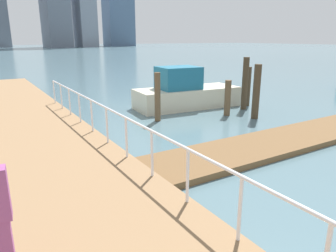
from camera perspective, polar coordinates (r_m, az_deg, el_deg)
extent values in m
plane|color=slate|center=(17.69, -10.26, 4.42)|extent=(300.00, 300.00, 0.00)
cube|color=brown|center=(11.66, 22.16, -1.91)|extent=(12.75, 2.00, 0.18)
cylinder|color=white|center=(4.97, 12.91, -14.47)|extent=(0.06, 0.06, 1.05)
cylinder|color=white|center=(5.89, 3.56, -9.04)|extent=(0.06, 0.06, 1.05)
cylinder|color=white|center=(6.96, -2.91, -5.03)|extent=(0.06, 0.06, 1.05)
cylinder|color=white|center=(8.12, -7.54, -2.09)|extent=(0.06, 0.06, 1.05)
cylinder|color=white|center=(9.34, -10.98, 0.12)|extent=(0.06, 0.06, 1.05)
cylinder|color=white|center=(10.59, -13.62, 1.81)|extent=(0.06, 0.06, 1.05)
cylinder|color=white|center=(11.86, -15.70, 3.14)|extent=(0.06, 0.06, 1.05)
cylinder|color=white|center=(13.16, -17.38, 4.21)|extent=(0.06, 0.06, 1.05)
cylinder|color=white|center=(14.46, -18.75, 5.08)|extent=(0.06, 0.06, 1.05)
cylinder|color=white|center=(15.78, -19.91, 5.80)|extent=(0.06, 0.06, 1.05)
cylinder|color=white|center=(4.73, 13.30, -8.95)|extent=(0.06, 24.55, 0.06)
cylinder|color=brown|center=(14.33, 10.74, 5.00)|extent=(0.28, 0.28, 1.58)
cylinder|color=#473826|center=(16.63, 14.22, 6.94)|extent=(0.30, 0.30, 1.97)
cylinder|color=#473826|center=(15.73, 13.77, 7.46)|extent=(0.29, 0.29, 2.50)
cylinder|color=#473826|center=(13.98, 15.71, 5.97)|extent=(0.30, 0.30, 2.32)
cylinder|color=brown|center=(13.09, -1.92, 5.25)|extent=(0.25, 0.25, 2.03)
cube|color=beige|center=(15.88, 3.50, 5.16)|extent=(5.38, 2.36, 0.97)
cube|color=#1E6B8C|center=(15.47, 1.88, 8.72)|extent=(2.05, 1.70, 1.07)
cube|color=#994C8C|center=(4.74, -27.93, -19.16)|extent=(0.30, 0.23, 0.85)
cube|color=slate|center=(138.65, -9.04, 19.69)|extent=(11.38, 12.10, 26.82)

